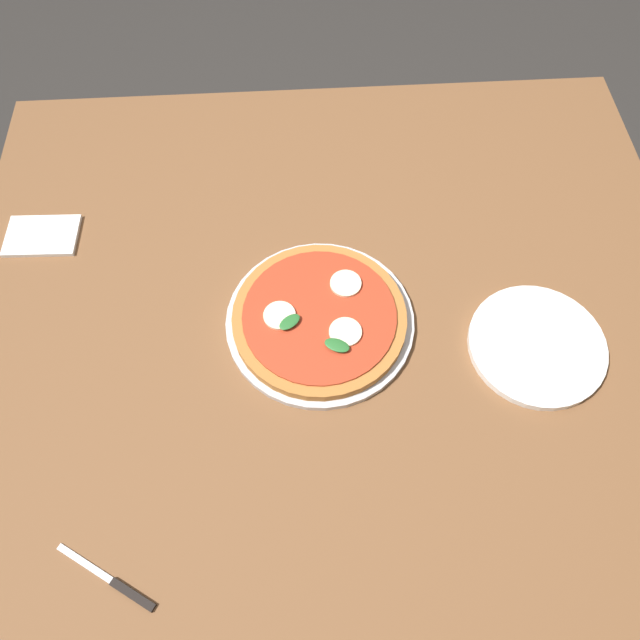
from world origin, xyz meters
TOP-DOWN VIEW (x-y plane):
  - ground_plane at (0.00, 0.00)m, footprint 6.00×6.00m
  - dining_table at (0.00, 0.00)m, footprint 1.27×1.12m
  - serving_tray at (0.02, 0.02)m, footprint 0.32×0.32m
  - pizza at (0.02, 0.02)m, footprint 0.29×0.29m
  - plate_white at (-0.33, 0.09)m, footprint 0.22×0.22m
  - napkin at (0.52, -0.19)m, footprint 0.13×0.09m
  - knife at (0.32, 0.41)m, footprint 0.14×0.10m

SIDE VIEW (x-z plane):
  - ground_plane at x=0.00m, z-range 0.00..0.00m
  - dining_table at x=0.00m, z-range 0.28..1.04m
  - knife at x=0.32m, z-range 0.76..0.76m
  - napkin at x=0.52m, z-range 0.76..0.77m
  - serving_tray at x=0.02m, z-range 0.76..0.77m
  - plate_white at x=-0.33m, z-range 0.76..0.77m
  - pizza at x=0.02m, z-range 0.77..0.80m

